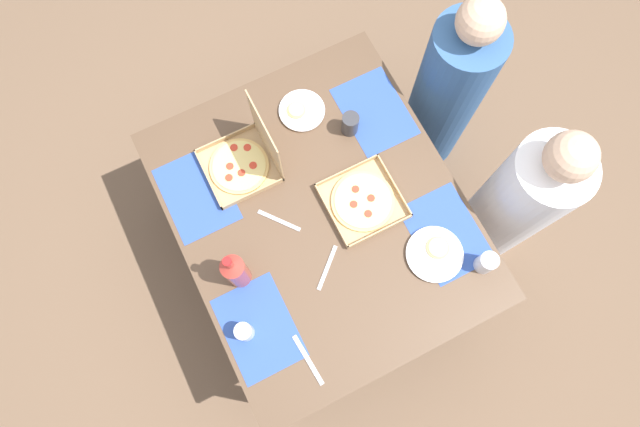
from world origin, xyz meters
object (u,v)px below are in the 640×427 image
object	(u,v)px
pizza_box_corner_right	(245,160)
diner_left_seat	(446,94)
pizza_box_corner_left	(363,201)
cup_spare	(244,332)
soda_bottle	(235,271)
plate_far_right	(301,111)
plate_near_right	(435,254)
cup_clear_right	(486,263)
diner_right_seat	(514,204)
cup_red	(350,124)

from	to	relation	value
pizza_box_corner_right	diner_left_seat	distance (m)	1.04
pizza_box_corner_left	cup_spare	size ratio (longest dim) A/B	2.90
cup_spare	soda_bottle	bearing A→B (deg)	161.21
plate_far_right	diner_left_seat	size ratio (longest dim) A/B	0.16
plate_near_right	diner_left_seat	size ratio (longest dim) A/B	0.19
pizza_box_corner_left	cup_clear_right	xyz separation A→B (m)	(0.45, 0.30, 0.04)
pizza_box_corner_right	diner_right_seat	size ratio (longest dim) A/B	0.27
pizza_box_corner_right	diner_right_seat	xyz separation A→B (m)	(0.64, 1.01, -0.25)
plate_far_right	diner_right_seat	world-z (taller)	diner_right_seat
plate_near_right	cup_red	size ratio (longest dim) A/B	2.13
soda_bottle	cup_spare	size ratio (longest dim) A/B	3.15
pizza_box_corner_right	diner_left_seat	xyz separation A→B (m)	(0.03, 1.01, -0.24)
soda_bottle	diner_left_seat	xyz separation A→B (m)	(-0.39, 1.23, -0.32)
soda_bottle	cup_spare	bearing A→B (deg)	-18.79
cup_spare	cup_red	xyz separation A→B (m)	(-0.58, 0.75, 0.00)
soda_bottle	cup_clear_right	size ratio (longest dim) A/B	3.03
plate_near_right	diner_right_seat	bearing A→B (deg)	96.22
soda_bottle	cup_spare	world-z (taller)	soda_bottle
cup_spare	cup_red	distance (m)	0.95
pizza_box_corner_right	soda_bottle	world-z (taller)	soda_bottle
plate_near_right	cup_red	world-z (taller)	cup_red
cup_clear_right	diner_left_seat	bearing A→B (deg)	156.24
pizza_box_corner_right	cup_clear_right	distance (m)	1.05
cup_red	diner_right_seat	world-z (taller)	diner_right_seat
plate_far_right	soda_bottle	world-z (taller)	soda_bottle
pizza_box_corner_right	soda_bottle	xyz separation A→B (m)	(0.42, -0.22, 0.08)
pizza_box_corner_left	cup_spare	xyz separation A→B (m)	(0.26, -0.65, 0.04)
pizza_box_corner_right	cup_spare	xyz separation A→B (m)	(0.63, -0.29, 0.00)
plate_far_right	cup_clear_right	world-z (taller)	cup_clear_right
pizza_box_corner_right	plate_far_right	size ratio (longest dim) A/B	1.60
soda_bottle	plate_far_right	bearing A→B (deg)	135.08
pizza_box_corner_right	plate_near_right	xyz separation A→B (m)	(0.69, 0.51, -0.04)
plate_near_right	plate_far_right	distance (m)	0.83
plate_far_right	soda_bottle	bearing A→B (deg)	-44.92
soda_bottle	plate_near_right	bearing A→B (deg)	69.82
cup_clear_right	pizza_box_corner_right	bearing A→B (deg)	-140.99
pizza_box_corner_right	plate_far_right	distance (m)	0.34
pizza_box_corner_left	cup_spare	world-z (taller)	cup_spare
plate_near_right	cup_clear_right	bearing A→B (deg)	49.94
diner_right_seat	plate_far_right	bearing A→B (deg)	-137.24
plate_near_right	soda_bottle	world-z (taller)	soda_bottle
pizza_box_corner_right	plate_near_right	size ratio (longest dim) A/B	1.38
cup_red	diner_left_seat	size ratio (longest dim) A/B	0.09
plate_near_right	pizza_box_corner_left	bearing A→B (deg)	-154.51
pizza_box_corner_right	cup_clear_right	bearing A→B (deg)	39.01
pizza_box_corner_right	plate_far_right	xyz separation A→B (m)	(-0.11, 0.31, -0.04)
soda_bottle	diner_right_seat	xyz separation A→B (m)	(0.22, 1.23, -0.33)
cup_spare	diner_right_seat	size ratio (longest dim) A/B	0.09
diner_right_seat	diner_left_seat	bearing A→B (deg)	180.00
cup_red	pizza_box_corner_right	bearing A→B (deg)	-96.67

